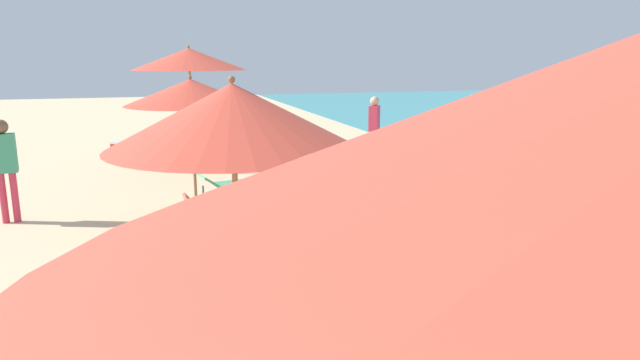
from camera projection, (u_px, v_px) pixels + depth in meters
name	position (u px, v px, depth m)	size (l,w,h in m)	color
umbrella_second	(233.00, 116.00, 4.61)	(2.11, 2.11, 2.53)	olive
lounger_second_shoreside	(272.00, 286.00, 6.00)	(1.34, 0.79, 0.57)	#D8593F
umbrella_third	(191.00, 92.00, 8.83)	(2.08, 2.08, 2.40)	olive
lounger_third_shoreside	(233.00, 183.00, 10.62)	(1.46, 0.96, 0.57)	#4CA572
lounger_third_inland	(233.00, 217.00, 8.37)	(1.52, 0.67, 0.69)	#D8593F
umbrella_farthest	(189.00, 59.00, 12.60)	(2.57, 2.57, 2.94)	olive
lounger_farthest_shoreside	(207.00, 152.00, 14.36)	(1.47, 0.85, 0.52)	#D8593F
person_walking_near	(374.00, 123.00, 14.10)	(0.39, 0.42, 1.71)	#D8334C
person_walking_far	(5.00, 161.00, 9.02)	(0.38, 0.25, 1.71)	#D8334C
cooler_box	(121.00, 148.00, 15.67)	(0.60, 0.56, 0.36)	red
beach_ball	(349.00, 230.00, 8.36)	(0.28, 0.28, 0.28)	yellow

